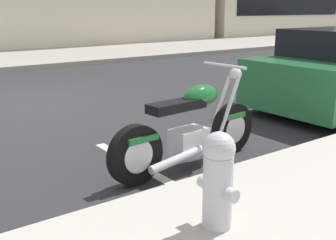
{
  "coord_description": "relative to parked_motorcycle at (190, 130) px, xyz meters",
  "views": [
    {
      "loc": [
        -2.34,
        -7.46,
        1.73
      ],
      "look_at": [
        0.28,
        -3.88,
        0.53
      ],
      "focal_mm": 44.76,
      "sensor_mm": 36.0,
      "label": 1
    }
  ],
  "objects": [
    {
      "name": "parking_stall_stripe",
      "position": [
        -0.46,
        0.2,
        -0.42
      ],
      "size": [
        0.12,
        2.2,
        0.01
      ],
      "primitive_type": "cube",
      "color": "silver",
      "rests_on": "ground"
    },
    {
      "name": "parked_motorcycle",
      "position": [
        0.0,
        0.0,
        0.0
      ],
      "size": [
        2.08,
        0.62,
        1.11
      ],
      "rotation": [
        0.0,
        0.0,
        0.08
      ],
      "color": "black",
      "rests_on": "ground"
    },
    {
      "name": "fire_hydrant",
      "position": [
        -0.84,
        -1.34,
        0.11
      ],
      "size": [
        0.24,
        0.36,
        0.74
      ],
      "color": "#B7B7BC",
      "rests_on": "sidewalk_near_curb"
    },
    {
      "name": "sidewalk_far_curb",
      "position": [
        11.54,
        11.0,
        -0.35
      ],
      "size": [
        120.0,
        5.0,
        0.14
      ],
      "primitive_type": "cube",
      "color": "gray",
      "rests_on": "ground"
    },
    {
      "name": "ground_plane",
      "position": [
        -0.46,
        4.05,
        -0.42
      ],
      "size": [
        260.0,
        260.0,
        0.0
      ],
      "primitive_type": "plane",
      "color": "#28282B"
    }
  ]
}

